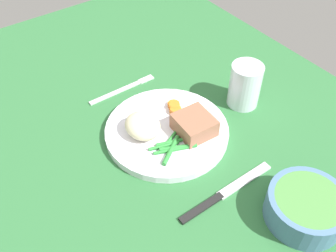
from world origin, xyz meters
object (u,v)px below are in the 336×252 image
Objects in this scene: dinner_plate at (168,132)px; meat_portion at (194,125)px; fork at (122,90)px; knife at (225,193)px; water_glass at (244,88)px; salad_bowl at (306,206)px.

dinner_plate is 3.40× the size of meat_portion.
knife reaches higher than fork.
water_glass is 0.75× the size of salad_bowl.
fork is 0.81× the size of knife.
knife is at bearing -2.60° from fork.
meat_portion and salad_bowl have the same top height.
water_glass reaches higher than salad_bowl.
salad_bowl is (26.84, -11.74, -1.24)cm from water_glass.
salad_bowl is (24.98, 3.38, -0.46)cm from meat_portion.
salad_bowl is (28.33, 7.29, 2.10)cm from dinner_plate.
dinner_plate reaches higher than knife.
dinner_plate is 5.75cm from meat_portion.
meat_portion is at bearing 8.72° from fork.
fork is (-17.54, -0.26, -0.60)cm from dinner_plate.
meat_portion is 14.99cm from knife.
dinner_plate is at bearing -130.60° from meat_portion.
dinner_plate reaches higher than fork.
fork is 46.56cm from salad_bowl.
dinner_plate is at bearing -165.57° from salad_bowl.
meat_portion is 0.75× the size of water_glass.
knife is 25.33cm from water_glass.
fork is at bearing 178.35° from knife.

